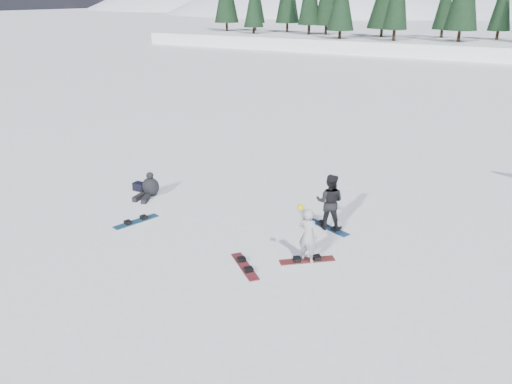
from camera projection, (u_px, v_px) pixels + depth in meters
The scene contains 10 objects.
ground at pixel (283, 249), 13.97m from camera, with size 420.00×420.00×0.00m, color white.
alpine_backdrop at pixel (486, 57), 178.21m from camera, with size 412.50×227.00×53.20m.
snowboarder_woman at pixel (308, 235), 13.08m from camera, with size 0.59×0.42×1.66m.
snowboarder_man at pixel (330, 202), 14.94m from camera, with size 0.85×0.66×1.74m, color black.
seated_rider at pixel (150, 187), 17.53m from camera, with size 0.75×1.11×0.89m.
gear_bag at pixel (140, 187), 18.13m from camera, with size 0.45×0.30×0.30m, color black.
snowboard_woman at pixel (307, 260), 13.36m from camera, with size 1.50×0.28×0.03m, color maroon.
snowboard_man at pixel (328, 228), 15.25m from camera, with size 1.50×0.28×0.03m, color #194E8E.
snowboard_loose_a at pixel (136, 222), 15.65m from camera, with size 1.50×0.28×0.03m, color #155678.
snowboard_loose_b at pixel (245, 266), 13.07m from camera, with size 1.50×0.28×0.03m, color maroon.
Camera 1 is at (5.34, -11.21, 6.64)m, focal length 35.00 mm.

